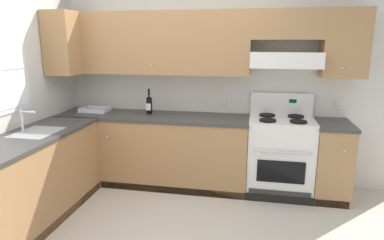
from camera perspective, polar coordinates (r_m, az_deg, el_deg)
The scene contains 8 objects.
ground_plane at distance 3.43m, azimuth -7.51°, elevation -19.00°, with size 7.04×7.04×0.00m, color beige.
wall_back at distance 4.32m, azimuth 3.41°, elevation 8.63°, with size 4.68×0.57×2.55m.
wall_left at distance 3.95m, azimuth -29.55°, elevation 4.52°, with size 0.47×4.00×2.55m.
counter_back_run at distance 4.33m, azimuth -2.64°, elevation -5.29°, with size 3.60×0.65×0.91m.
counter_left_run at distance 3.78m, azimuth -26.17°, elevation -9.37°, with size 0.63×1.91×1.13m.
stove at distance 4.23m, azimuth 14.68°, elevation -5.80°, with size 0.76×0.62×1.20m.
wine_bottle at distance 4.36m, azimuth -7.28°, elevation 2.71°, with size 0.08×0.08×0.32m.
bowl at distance 4.67m, azimuth -16.14°, elevation 1.63°, with size 0.36×0.25×0.06m.
Camera 1 is at (0.97, -2.74, 1.82)m, focal length 31.42 mm.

